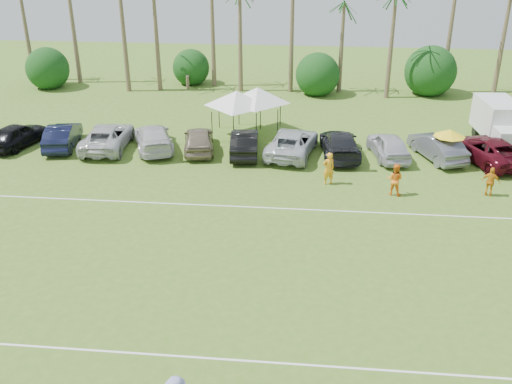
{
  "coord_description": "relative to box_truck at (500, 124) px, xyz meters",
  "views": [
    {
      "loc": [
        5.47,
        -13.49,
        13.9
      ],
      "look_at": [
        2.9,
        12.57,
        1.6
      ],
      "focal_mm": 40.0,
      "sensor_mm": 36.0,
      "label": 1
    }
  ],
  "objects": [
    {
      "name": "parked_car_4",
      "position": [
        -20.34,
        -2.99,
        -0.78
      ],
      "size": [
        2.8,
        5.12,
        1.65
      ],
      "primitive_type": "imported",
      "rotation": [
        0.0,
        0.0,
        3.33
      ],
      "color": "gray",
      "rests_on": "ground"
    },
    {
      "name": "market_umbrella",
      "position": [
        -4.14,
        -3.53,
        0.41
      ],
      "size": [
        2.02,
        2.02,
        2.25
      ],
      "color": "black",
      "rests_on": "ground"
    },
    {
      "name": "parked_car_6",
      "position": [
        -14.05,
        -3.04,
        -0.78
      ],
      "size": [
        3.73,
        6.32,
        1.65
      ],
      "primitive_type": "imported",
      "rotation": [
        0.0,
        0.0,
        2.97
      ],
      "color": "silver",
      "rests_on": "ground"
    },
    {
      "name": "parked_car_5",
      "position": [
        -17.19,
        -3.31,
        -0.78
      ],
      "size": [
        2.16,
        5.14,
        1.65
      ],
      "primitive_type": "imported",
      "rotation": [
        0.0,
        0.0,
        3.22
      ],
      "color": "black",
      "rests_on": "ground"
    },
    {
      "name": "bush_tree_1",
      "position": [
        -24.43,
        13.88,
        0.19
      ],
      "size": [
        4.0,
        4.0,
        4.0
      ],
      "color": "brown",
      "rests_on": "ground"
    },
    {
      "name": "parked_car_2",
      "position": [
        -26.63,
        -3.1,
        -0.78
      ],
      "size": [
        3.16,
        6.12,
        1.65
      ],
      "primitive_type": "imported",
      "rotation": [
        0.0,
        0.0,
        3.21
      ],
      "color": "#BDBEBF",
      "rests_on": "ground"
    },
    {
      "name": "canopy_tent_right",
      "position": [
        -16.77,
        1.29,
        1.75
      ],
      "size": [
        4.83,
        4.83,
        3.91
      ],
      "color": "black",
      "rests_on": "ground"
    },
    {
      "name": "parked_car_0",
      "position": [
        -32.91,
        -3.36,
        -0.78
      ],
      "size": [
        3.03,
        5.17,
        1.65
      ],
      "primitive_type": "imported",
      "rotation": [
        0.0,
        0.0,
        2.9
      ],
      "color": "black",
      "rests_on": "ground"
    },
    {
      "name": "canopy_tent_left",
      "position": [
        -18.18,
        0.38,
        1.7
      ],
      "size": [
        4.76,
        4.76,
        3.86
      ],
      "color": "black",
      "rests_on": "ground"
    },
    {
      "name": "sideline_player_b",
      "position": [
        -8.05,
        -8.71,
        -0.67
      ],
      "size": [
        1.1,
        0.98,
        1.86
      ],
      "primitive_type": "imported",
      "rotation": [
        0.0,
        0.0,
        2.77
      ],
      "color": "orange",
      "rests_on": "ground"
    },
    {
      "name": "bush_tree_0",
      "position": [
        -37.43,
        13.88,
        0.19
      ],
      "size": [
        4.0,
        4.0,
        4.0
      ],
      "color": "brown",
      "rests_on": "ground"
    },
    {
      "name": "sideline_player_c",
      "position": [
        -2.72,
        -8.35,
        -0.75
      ],
      "size": [
        1.08,
        0.75,
        1.71
      ],
      "primitive_type": "imported",
      "rotation": [
        0.0,
        0.0,
        2.78
      ],
      "color": "orange",
      "rests_on": "ground"
    },
    {
      "name": "palm_tree_8",
      "position": [
        -5.43,
        12.88,
        5.88
      ],
      "size": [
        2.4,
        2.4,
        8.9
      ],
      "color": "brown",
      "rests_on": "ground"
    },
    {
      "name": "parked_car_10",
      "position": [
        -1.47,
        -3.13,
        -0.78
      ],
      "size": [
        4.53,
        6.51,
        1.65
      ],
      "primitive_type": "imported",
      "rotation": [
        0.0,
        0.0,
        3.48
      ],
      "color": "#4D0B17",
      "rests_on": "ground"
    },
    {
      "name": "bush_tree_2",
      "position": [
        -12.43,
        13.88,
        0.19
      ],
      "size": [
        4.0,
        4.0,
        4.0
      ],
      "color": "brown",
      "rests_on": "ground"
    },
    {
      "name": "sideline_player_a",
      "position": [
        -11.74,
        -7.6,
        -0.62
      ],
      "size": [
        0.84,
        0.71,
        1.97
      ],
      "primitive_type": "imported",
      "rotation": [
        0.0,
        0.0,
        3.54
      ],
      "color": "orange",
      "rests_on": "ground"
    },
    {
      "name": "parked_car_3",
      "position": [
        -23.48,
        -2.92,
        -0.78
      ],
      "size": [
        4.16,
        6.14,
        1.65
      ],
      "primitive_type": "imported",
      "rotation": [
        0.0,
        0.0,
        3.5
      ],
      "color": "silver",
      "rests_on": "ground"
    },
    {
      "name": "parked_car_1",
      "position": [
        -29.77,
        -3.17,
        -0.78
      ],
      "size": [
        2.63,
        5.24,
        1.65
      ],
      "primitive_type": "imported",
      "rotation": [
        0.0,
        0.0,
        3.32
      ],
      "color": "black",
      "rests_on": "ground"
    },
    {
      "name": "parked_car_8",
      "position": [
        -7.76,
        -2.96,
        -0.78
      ],
      "size": [
        2.77,
        5.11,
        1.65
      ],
      "primitive_type": "imported",
      "rotation": [
        0.0,
        0.0,
        3.32
      ],
      "color": "silver",
      "rests_on": "ground"
    },
    {
      "name": "parked_car_9",
      "position": [
        -4.62,
        -2.81,
        -0.78
      ],
      "size": [
        3.34,
        5.3,
        1.65
      ],
      "primitive_type": "imported",
      "rotation": [
        0.0,
        0.0,
        3.49
      ],
      "color": "slate",
      "rests_on": "ground"
    },
    {
      "name": "box_truck",
      "position": [
        0.0,
        0.0,
        0.0
      ],
      "size": [
        2.58,
        5.96,
        3.0
      ],
      "rotation": [
        0.0,
        0.0,
        0.07
      ],
      "color": "silver",
      "rests_on": "ground"
    },
    {
      "name": "palm_tree_0",
      "position": [
        -40.43,
        12.88,
        5.88
      ],
      "size": [
        2.4,
        2.4,
        8.9
      ],
      "color": "brown",
      "rests_on": "ground"
    },
    {
      "name": "bush_tree_3",
      "position": [
        -2.43,
        13.88,
        0.19
      ],
      "size": [
        4.0,
        4.0,
        4.0
      ],
      "color": "brown",
      "rests_on": "ground"
    },
    {
      "name": "parked_car_7",
      "position": [
        -10.91,
        -2.93,
        -0.78
      ],
      "size": [
        2.79,
        5.86,
        1.65
      ],
      "primitive_type": "imported",
      "rotation": [
        0.0,
        0.0,
        3.23
      ],
      "color": "black",
      "rests_on": "ground"
    },
    {
      "name": "field_lines",
      "position": [
        -18.43,
        -17.12,
        -1.6
      ],
      "size": [
        80.0,
        12.1,
        0.01
      ],
      "color": "white",
      "rests_on": "ground"
    },
    {
      "name": "palm_tree_4",
      "position": [
        -22.43,
        12.88,
        5.88
      ],
      "size": [
        2.4,
        2.4,
        8.9
      ],
      "color": "brown",
      "rests_on": "ground"
    }
  ]
}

